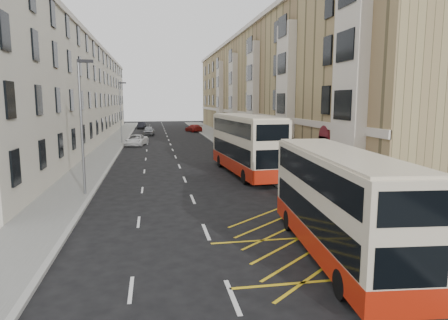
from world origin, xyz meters
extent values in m
plane|color=black|center=(0.00, 0.00, 0.00)|extent=(200.00, 200.00, 0.00)
cube|color=slate|center=(8.00, 30.00, 0.07)|extent=(4.00, 120.00, 0.15)
cube|color=slate|center=(-7.50, 30.00, 0.07)|extent=(3.00, 120.00, 0.15)
cube|color=#9C9C96|center=(6.00, 30.00, 0.07)|extent=(0.25, 120.00, 0.15)
cube|color=#9C9C96|center=(-6.00, 30.00, 0.07)|extent=(0.25, 120.00, 0.15)
cube|color=tan|center=(15.00, 45.50, 7.50)|extent=(10.00, 79.00, 15.00)
cube|color=beige|center=(9.97, 45.50, 4.00)|extent=(0.18, 79.00, 0.50)
cube|color=beige|center=(9.90, 45.50, 15.00)|extent=(0.40, 79.00, 0.50)
cube|color=beige|center=(9.65, 10.00, 7.50)|extent=(0.80, 3.20, 10.00)
cube|color=beige|center=(9.65, 22.00, 7.50)|extent=(0.80, 3.20, 10.00)
cube|color=beige|center=(9.65, 34.00, 7.50)|extent=(0.80, 3.20, 10.00)
cube|color=beige|center=(9.65, 46.00, 7.50)|extent=(0.80, 3.20, 10.00)
cube|color=beige|center=(9.65, 58.00, 7.50)|extent=(0.80, 3.20, 10.00)
cube|color=maroon|center=(9.95, 14.00, 1.70)|extent=(0.20, 1.60, 3.00)
cube|color=maroon|center=(9.95, 26.00, 1.70)|extent=(0.20, 1.60, 3.00)
cube|color=maroon|center=(9.95, 38.00, 1.70)|extent=(0.20, 1.60, 3.00)
cube|color=maroon|center=(9.95, 50.00, 1.70)|extent=(0.20, 1.60, 3.00)
cube|color=maroon|center=(9.95, 62.00, 1.70)|extent=(0.20, 1.60, 3.00)
cube|color=beige|center=(-13.50, 45.50, 6.50)|extent=(9.00, 79.00, 13.00)
cube|color=beige|center=(-8.97, 45.50, 13.00)|extent=(0.30, 79.00, 0.50)
cube|color=black|center=(7.56, 1.90, 1.45)|extent=(0.08, 0.08, 2.60)
cube|color=black|center=(8.84, 1.90, 1.45)|extent=(0.08, 0.08, 2.60)
cube|color=black|center=(8.20, 0.00, 2.80)|extent=(1.65, 4.25, 0.10)
cube|color=black|center=(8.45, 0.60, 0.60)|extent=(0.35, 1.60, 0.06)
cylinder|color=#AE1008|center=(6.25, 2.50, 0.65)|extent=(0.06, 0.06, 1.00)
cylinder|color=#AE1008|center=(6.25, 5.75, 0.65)|extent=(0.06, 0.06, 1.00)
cylinder|color=#AE1008|center=(6.25, 9.00, 0.65)|extent=(0.06, 0.06, 1.00)
cube|color=#AE1008|center=(6.25, 5.75, 1.13)|extent=(0.05, 6.50, 0.06)
cube|color=#AE1008|center=(6.25, 5.75, 0.70)|extent=(0.05, 6.50, 0.06)
cylinder|color=slate|center=(-6.40, 12.00, 4.15)|extent=(0.16, 0.16, 8.00)
cube|color=black|center=(-6.00, 12.00, 8.05)|extent=(0.90, 0.18, 0.18)
cylinder|color=slate|center=(-6.40, 42.00, 4.15)|extent=(0.16, 0.16, 8.00)
cube|color=black|center=(-6.00, 42.00, 8.05)|extent=(0.90, 0.18, 0.18)
cube|color=beige|center=(4.42, 0.38, 2.10)|extent=(3.14, 10.08, 3.56)
cube|color=#A91D0A|center=(4.42, 0.38, 0.72)|extent=(3.16, 10.11, 0.81)
cube|color=black|center=(4.42, 0.38, 1.67)|extent=(3.10, 9.29, 0.99)
cube|color=black|center=(4.42, 0.38, 3.20)|extent=(3.10, 9.29, 0.90)
cube|color=beige|center=(4.42, 0.38, 3.91)|extent=(3.01, 9.68, 0.11)
cube|color=black|center=(4.87, 5.30, 1.71)|extent=(1.91, 0.24, 1.17)
cube|color=black|center=(4.87, 5.30, 3.56)|extent=(1.58, 0.21, 0.41)
cube|color=black|center=(3.98, -4.54, 1.71)|extent=(1.91, 0.24, 1.08)
cylinder|color=black|center=(3.70, 3.63, 0.45)|extent=(0.33, 0.92, 0.90)
cylinder|color=black|center=(5.72, 3.45, 0.45)|extent=(0.33, 0.92, 0.90)
cylinder|color=black|center=(3.12, -2.69, 0.45)|extent=(0.33, 0.92, 0.90)
cylinder|color=black|center=(5.15, -2.87, 0.45)|extent=(0.33, 0.92, 0.90)
cube|color=beige|center=(4.94, 17.42, 2.45)|extent=(3.43, 11.73, 4.16)
cube|color=#A91D0A|center=(4.94, 17.42, 0.84)|extent=(3.46, 11.76, 0.95)
cube|color=black|center=(4.94, 17.42, 1.95)|extent=(3.41, 10.81, 1.16)
cube|color=black|center=(4.94, 17.42, 3.73)|extent=(3.41, 10.81, 1.05)
cube|color=beige|center=(4.94, 17.42, 4.57)|extent=(3.29, 11.26, 0.13)
cube|color=black|center=(4.54, 23.17, 2.00)|extent=(2.24, 0.24, 1.37)
cube|color=black|center=(4.54, 23.17, 4.16)|extent=(1.84, 0.21, 0.47)
cube|color=black|center=(5.34, 11.66, 2.00)|extent=(2.24, 0.24, 1.26)
cylinder|color=black|center=(3.49, 21.03, 0.53)|extent=(0.37, 1.07, 1.05)
cylinder|color=black|center=(5.87, 21.19, 0.53)|extent=(0.37, 1.07, 1.05)
cylinder|color=black|center=(4.01, 13.64, 0.53)|extent=(0.37, 1.07, 1.05)
cylinder|color=black|center=(6.38, 13.80, 0.53)|extent=(0.37, 1.07, 1.05)
cylinder|color=black|center=(7.10, -1.92, 0.55)|extent=(0.46, 0.46, 0.80)
cylinder|color=black|center=(7.10, -1.92, 0.96)|extent=(0.51, 0.51, 0.07)
imported|color=black|center=(7.33, 1.36, 1.11)|extent=(0.79, 0.60, 1.93)
imported|color=black|center=(8.96, 0.45, 0.99)|extent=(0.97, 0.85, 1.69)
imported|color=black|center=(6.46, 6.82, 0.91)|extent=(0.93, 0.46, 1.52)
imported|color=silver|center=(-4.41, 39.43, 0.69)|extent=(3.24, 5.31, 1.37)
imported|color=#999CA1|center=(-2.93, 54.56, 0.75)|extent=(1.98, 4.46, 1.49)
imported|color=black|center=(-4.48, 70.87, 0.70)|extent=(1.77, 4.34, 1.40)
imported|color=maroon|center=(5.20, 60.74, 0.68)|extent=(3.24, 5.04, 1.36)
camera|label=1|loc=(-2.19, -12.91, 5.79)|focal=32.00mm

